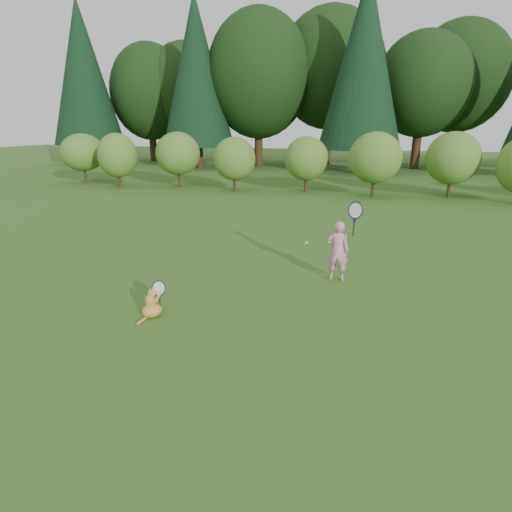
% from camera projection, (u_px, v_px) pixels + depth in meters
% --- Properties ---
extents(ground, '(100.00, 100.00, 0.00)m').
position_uv_depth(ground, '(231.00, 307.00, 7.34)').
color(ground, '#375818').
rests_on(ground, ground).
extents(shrub_row, '(28.00, 3.00, 2.80)m').
position_uv_depth(shrub_row, '(335.00, 163.00, 18.78)').
color(shrub_row, '#547C26').
rests_on(shrub_row, ground).
extents(woodland_backdrop, '(48.00, 10.00, 15.00)m').
position_uv_depth(woodland_backdrop, '(362.00, 48.00, 26.10)').
color(woodland_backdrop, black).
rests_on(woodland_backdrop, ground).
extents(child, '(0.69, 0.40, 1.82)m').
position_uv_depth(child, '(338.00, 249.00, 8.44)').
color(child, pink).
rests_on(child, ground).
extents(cat, '(0.48, 0.69, 0.66)m').
position_uv_depth(cat, '(152.00, 302.00, 6.93)').
color(cat, orange).
rests_on(cat, ground).
extents(tennis_ball, '(0.06, 0.06, 0.06)m').
position_uv_depth(tennis_ball, '(306.00, 243.00, 7.69)').
color(tennis_ball, '#A6CC18').
rests_on(tennis_ball, ground).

